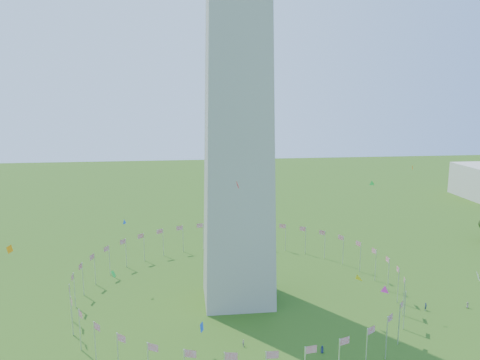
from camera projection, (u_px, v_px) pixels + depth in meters
flag_ring at (238, 282)px, 118.31m from camera, size 80.24×80.24×9.00m
kites_aloft at (312, 264)px, 95.46m from camera, size 100.80×83.08×38.67m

